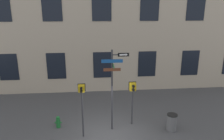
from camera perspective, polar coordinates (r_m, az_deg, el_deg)
The scene contains 7 objects.
ground_plane at distance 11.52m, azimuth -0.83°, elevation -17.46°, with size 60.00×60.00×0.00m, color #424244.
building_facade at distance 16.22m, azimuth -2.77°, elevation 16.20°, with size 24.00×0.63×12.70m.
street_sign_pole at distance 11.10m, azimuth 0.34°, elevation -3.39°, with size 1.38×0.90×4.37m.
pedestrian_signal_left at distance 10.74m, azimuth -7.89°, elevation -7.05°, with size 0.37×0.40×2.82m.
pedestrian_signal_right at distance 11.89m, azimuth 5.41°, elevation -5.59°, with size 0.40×0.40×2.49m.
fire_hydrant at distance 12.60m, azimuth -13.89°, elevation -13.03°, with size 0.38×0.22×0.68m.
trash_bin at distance 12.35m, azimuth 15.33°, elevation -13.03°, with size 0.55×0.55×0.93m.
Camera 1 is at (-0.69, -9.52, 6.44)m, focal length 35.00 mm.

